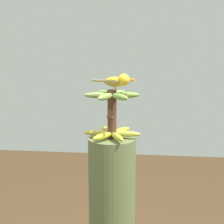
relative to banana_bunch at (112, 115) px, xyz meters
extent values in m
cylinder|color=#4C2D1E|center=(0.00, 0.00, 0.00)|extent=(0.05, 0.05, 0.26)
ellipsoid|color=gold|center=(-0.04, -0.06, -0.10)|extent=(0.11, 0.15, 0.03)
ellipsoid|color=#ABA433|center=(0.03, -0.07, -0.10)|extent=(0.10, 0.15, 0.03)
ellipsoid|color=gold|center=(0.07, 0.00, -0.10)|extent=(0.15, 0.04, 0.03)
ellipsoid|color=gold|center=(0.04, 0.06, -0.10)|extent=(0.11, 0.15, 0.03)
ellipsoid|color=#ACA22D|center=(-0.03, 0.07, -0.10)|extent=(0.10, 0.15, 0.03)
ellipsoid|color=gold|center=(-0.07, 0.00, -0.10)|extent=(0.15, 0.04, 0.03)
ellipsoid|color=#74A239|center=(-0.04, 0.05, 0.10)|extent=(0.12, 0.14, 0.03)
ellipsoid|color=olive|center=(-0.07, -0.01, 0.10)|extent=(0.16, 0.05, 0.03)
ellipsoid|color=olive|center=(-0.02, -0.06, 0.10)|extent=(0.09, 0.15, 0.03)
ellipsoid|color=#7B9C45|center=(0.04, -0.05, 0.10)|extent=(0.12, 0.14, 0.03)
ellipsoid|color=olive|center=(0.07, 0.01, 0.10)|extent=(0.16, 0.05, 0.03)
ellipsoid|color=#779E3F|center=(0.03, 0.06, 0.10)|extent=(0.09, 0.15, 0.03)
cone|color=brown|center=(-0.01, -0.04, 0.02)|extent=(0.04, 0.04, 0.06)
cone|color=#4C2D1E|center=(0.00, 0.04, -0.04)|extent=(0.04, 0.04, 0.06)
cylinder|color=#C68933|center=(0.01, -0.01, 0.14)|extent=(0.01, 0.01, 0.02)
cylinder|color=#C68933|center=(0.02, 0.01, 0.14)|extent=(0.00, 0.01, 0.02)
ellipsoid|color=gold|center=(0.01, 0.00, 0.17)|extent=(0.12, 0.07, 0.05)
ellipsoid|color=olive|center=(0.00, -0.02, 0.17)|extent=(0.08, 0.03, 0.03)
ellipsoid|color=olive|center=(0.01, 0.02, 0.17)|extent=(0.08, 0.03, 0.03)
cube|color=olive|center=(-0.07, 0.02, 0.17)|extent=(0.07, 0.04, 0.01)
sphere|color=gold|center=(0.06, -0.01, 0.18)|extent=(0.06, 0.06, 0.06)
sphere|color=black|center=(0.07, 0.01, 0.19)|extent=(0.01, 0.01, 0.01)
cone|color=orange|center=(0.10, -0.02, 0.18)|extent=(0.04, 0.03, 0.02)
camera|label=1|loc=(0.20, -1.83, 0.37)|focal=57.54mm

